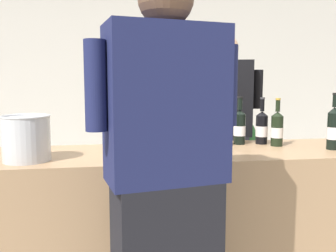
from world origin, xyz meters
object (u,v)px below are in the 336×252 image
(wine_glass, at_px, (168,130))
(wine_bottle_1, at_px, (262,128))
(wine_bottle_0, at_px, (277,129))
(wine_bottle_2, at_px, (188,133))
(wine_bottle_4, at_px, (214,127))
(person_guest, at_px, (166,200))
(ice_bucket, at_px, (26,138))
(wine_bottle_5, at_px, (334,128))
(person_server, at_px, (223,146))
(wine_bottle_3, at_px, (240,127))
(potted_shrub, at_px, (229,143))

(wine_glass, bearing_deg, wine_bottle_1, 17.49)
(wine_bottle_0, relative_size, wine_bottle_2, 0.92)
(wine_bottle_4, xyz_separation_m, person_guest, (-0.41, -0.73, -0.20))
(wine_glass, bearing_deg, ice_bucket, -172.61)
(wine_bottle_0, bearing_deg, wine_bottle_5, -30.98)
(wine_bottle_4, relative_size, person_guest, 0.20)
(wine_bottle_1, height_order, person_server, person_server)
(wine_bottle_0, distance_m, wine_bottle_2, 0.65)
(wine_bottle_0, xyz_separation_m, wine_bottle_3, (-0.21, 0.10, 0.00))
(ice_bucket, bearing_deg, wine_bottle_5, 1.48)
(ice_bucket, height_order, person_guest, person_guest)
(wine_bottle_2, bearing_deg, wine_bottle_5, 2.62)
(wine_bottle_4, bearing_deg, wine_bottle_0, 0.51)
(ice_bucket, bearing_deg, wine_bottle_1, 12.21)
(wine_bottle_1, relative_size, wine_bottle_2, 0.92)
(person_server, relative_size, potted_shrub, 1.35)
(wine_bottle_2, bearing_deg, wine_bottle_0, 18.52)
(wine_bottle_0, height_order, wine_bottle_3, wine_bottle_3)
(wine_bottle_4, distance_m, wine_bottle_5, 0.71)
(wine_bottle_3, height_order, ice_bucket, wine_bottle_3)
(wine_bottle_2, height_order, wine_bottle_3, wine_bottle_2)
(wine_bottle_4, bearing_deg, ice_bucket, -168.75)
(wine_bottle_2, xyz_separation_m, wine_bottle_3, (0.41, 0.31, -0.01))
(wine_bottle_3, xyz_separation_m, wine_glass, (-0.51, -0.22, 0.01))
(wine_bottle_4, distance_m, person_server, 0.68)
(ice_bucket, bearing_deg, wine_bottle_2, 0.26)
(wine_bottle_2, bearing_deg, wine_glass, 136.39)
(wine_bottle_3, distance_m, ice_bucket, 1.29)
(wine_glass, bearing_deg, wine_bottle_5, -2.96)
(wine_glass, height_order, ice_bucket, ice_bucket)
(person_guest, bearing_deg, wine_bottle_2, 68.87)
(wine_bottle_1, height_order, wine_bottle_4, wine_bottle_4)
(wine_bottle_0, bearing_deg, person_server, 105.57)
(wine_bottle_1, relative_size, person_server, 0.18)
(wine_bottle_4, distance_m, wine_glass, 0.32)
(wine_bottle_4, distance_m, potted_shrub, 1.25)
(person_guest, bearing_deg, wine_glass, 80.32)
(wine_bottle_1, distance_m, person_guest, 1.13)
(wine_bottle_4, xyz_separation_m, wine_bottle_5, (0.69, -0.16, -0.00))
(wine_glass, relative_size, potted_shrub, 0.16)
(wine_bottle_5, relative_size, wine_glass, 1.74)
(wine_glass, xyz_separation_m, potted_shrub, (0.79, 1.23, -0.29))
(wine_bottle_0, relative_size, wine_bottle_1, 0.99)
(wine_bottle_0, bearing_deg, wine_bottle_1, 124.44)
(wine_bottle_4, relative_size, potted_shrub, 0.28)
(wine_bottle_3, distance_m, person_server, 0.53)
(wine_bottle_4, bearing_deg, wine_bottle_3, 26.99)
(person_server, bearing_deg, wine_bottle_5, -59.57)
(wine_bottle_3, xyz_separation_m, person_server, (0.05, 0.48, -0.21))
(wine_bottle_1, relative_size, wine_glass, 1.56)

